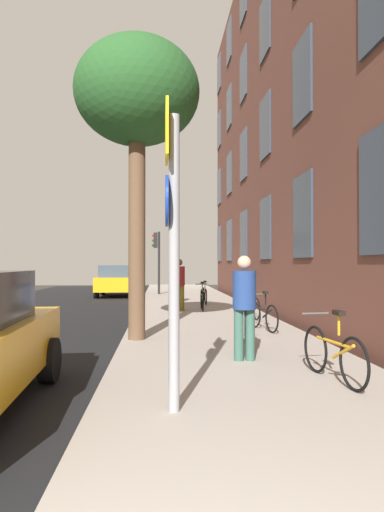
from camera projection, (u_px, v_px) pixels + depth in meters
ground_plane at (96, 313)px, 15.94m from camera, size 41.80×41.80×0.00m
road_asphalt at (34, 314)px, 15.80m from camera, size 7.00×38.00×0.01m
sidewalk at (197, 311)px, 16.18m from camera, size 4.20×38.00×0.12m
building_facade at (273, 96)px, 15.98m from camera, size 0.56×27.00×15.04m
sign_post at (172, 233)px, 5.03m from camera, size 0.16×0.60×3.34m
traffic_light at (157, 251)px, 24.12m from camera, size 0.43×0.24×3.27m
tree_near at (137, 97)px, 9.84m from camera, size 2.67×2.67×6.41m
bicycle_0 at (333, 353)px, 6.28m from camera, size 0.42×1.71×0.98m
bicycle_1 at (246, 329)px, 8.62m from camera, size 0.44×1.68×0.98m
bicycle_2 at (263, 315)px, 11.07m from camera, size 0.50×1.58×0.94m
bicycle_3 at (251, 306)px, 13.48m from camera, size 0.42×1.58×0.93m
bicycle_4 at (202, 299)px, 15.79m from camera, size 0.42×1.70×0.98m
bicycle_5 at (205, 295)px, 18.20m from camera, size 0.42×1.61×0.93m
pedestrian_0 at (244, 300)px, 7.63m from camera, size 0.55×0.55×1.73m
pedestrian_1 at (179, 281)px, 15.79m from camera, size 0.52×0.52×1.76m
pedestrian_2 at (176, 279)px, 18.70m from camera, size 0.53×0.53×1.68m
car_1 at (116, 280)px, 24.06m from camera, size 1.91×4.11×1.62m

